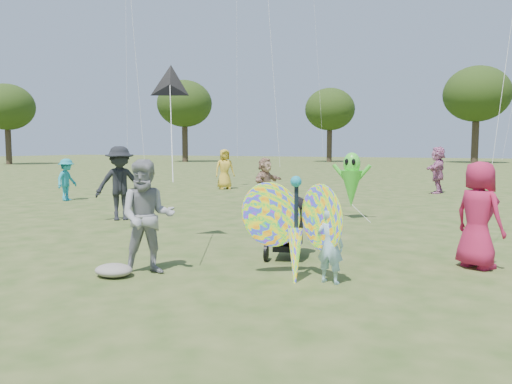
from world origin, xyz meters
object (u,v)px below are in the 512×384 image
(crowd_g, at_px, (225,169))
(butterfly_kite, at_px, (296,229))
(child_girl, at_px, (330,245))
(crowd_i, at_px, (67,180))
(crowd_a, at_px, (479,215))
(jogging_stroller, at_px, (289,222))
(alien_kite, at_px, (351,182))
(crowd_d, at_px, (265,182))
(adult_man, at_px, (147,217))
(crowd_b, at_px, (120,183))
(crowd_j, at_px, (438,170))

(crowd_g, xyz_separation_m, butterfly_kite, (8.13, -12.81, -0.15))
(child_girl, xyz_separation_m, crowd_i, (-11.38, 6.33, 0.20))
(crowd_a, height_order, jogging_stroller, crowd_a)
(crowd_i, xyz_separation_m, alien_kite, (10.11, -0.18, 0.24))
(crowd_a, height_order, butterfly_kite, crowd_a)
(child_girl, distance_m, alien_kite, 6.29)
(crowd_d, bearing_deg, adult_man, -160.83)
(butterfly_kite, bearing_deg, crowd_g, 122.38)
(crowd_b, bearing_deg, alien_kite, -17.69)
(child_girl, height_order, crowd_j, crowd_j)
(crowd_d, distance_m, butterfly_kite, 8.84)
(child_girl, relative_size, adult_man, 0.62)
(jogging_stroller, bearing_deg, crowd_g, 108.26)
(alien_kite, bearing_deg, child_girl, -78.38)
(child_girl, xyz_separation_m, crowd_b, (-6.61, 3.48, 0.42))
(adult_man, distance_m, crowd_i, 11.22)
(child_girl, relative_size, alien_kite, 0.61)
(adult_man, xyz_separation_m, jogging_stroller, (1.51, 1.88, -0.24))
(child_girl, distance_m, jogging_stroller, 1.65)
(crowd_j, bearing_deg, crowd_i, -48.01)
(crowd_g, height_order, crowd_j, crowd_j)
(child_girl, bearing_deg, crowd_b, -19.74)
(alien_kite, bearing_deg, crowd_a, -54.41)
(adult_man, height_order, butterfly_kite, adult_man)
(crowd_a, xyz_separation_m, crowd_b, (-8.45, 1.67, 0.11))
(crowd_d, distance_m, crowd_g, 6.43)
(crowd_g, xyz_separation_m, jogging_stroller, (7.53, -11.56, -0.27))
(child_girl, xyz_separation_m, jogging_stroller, (-1.09, 1.23, 0.08))
(crowd_j, bearing_deg, crowd_b, -24.99)
(crowd_a, xyz_separation_m, crowd_d, (-6.32, 6.05, -0.06))
(crowd_b, bearing_deg, crowd_i, 104.99)
(crowd_d, relative_size, crowd_i, 1.05)
(crowd_d, bearing_deg, crowd_a, -127.01)
(jogging_stroller, xyz_separation_m, alien_kite, (-0.17, 4.92, 0.36))
(crowd_j, relative_size, jogging_stroller, 1.70)
(crowd_b, bearing_deg, butterfly_kite, -74.07)
(adult_man, xyz_separation_m, crowd_a, (4.44, 2.47, -0.02))
(adult_man, relative_size, crowd_b, 0.90)
(adult_man, bearing_deg, jogging_stroller, 18.29)
(crowd_a, bearing_deg, butterfly_kite, 75.19)
(crowd_d, bearing_deg, crowd_j, -27.09)
(crowd_g, distance_m, crowd_i, 7.02)
(crowd_a, distance_m, butterfly_kite, 2.98)
(adult_man, bearing_deg, crowd_b, 101.06)
(child_girl, height_order, crowd_d, crowd_d)
(child_girl, height_order, adult_man, adult_man)
(adult_man, height_order, crowd_d, adult_man)
(crowd_a, bearing_deg, jogging_stroller, 48.32)
(crowd_g, bearing_deg, butterfly_kite, -103.24)
(crowd_g, relative_size, butterfly_kite, 1.02)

